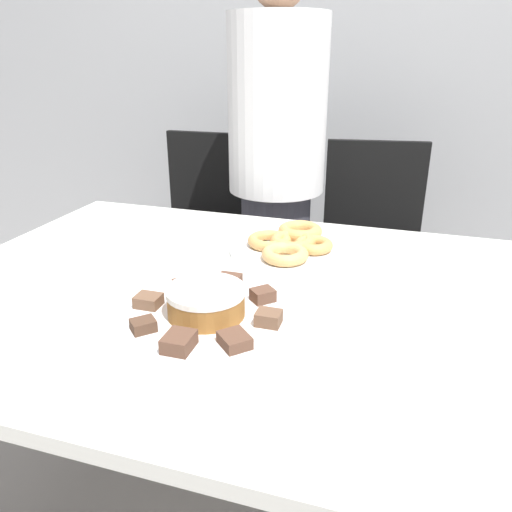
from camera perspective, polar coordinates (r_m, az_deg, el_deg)
name	(u,v)px	position (r m, az deg, el deg)	size (l,w,h in m)	color
wall_back	(352,36)	(2.59, 10.89, 23.49)	(8.00, 0.05, 2.60)	#A8AAAD
table	(241,322)	(1.16, -1.74, -7.50)	(1.44, 1.04, 0.74)	silver
person_standing	(276,177)	(1.86, 2.33, 9.06)	(0.35, 0.35, 1.54)	#383842
office_chair_left	(201,246)	(2.21, -6.25, 1.09)	(0.45, 0.45, 0.91)	black
office_chair_right	(370,266)	(2.04, 12.95, -1.16)	(0.50, 0.50, 0.91)	black
plate_cake	(207,317)	(1.00, -5.65, -6.94)	(0.36, 0.36, 0.01)	white
plate_donuts	(293,249)	(1.33, 4.21, 0.82)	(0.34, 0.34, 0.01)	white
frosted_cake	(206,301)	(0.98, -5.73, -5.19)	(0.16, 0.16, 0.06)	#9E662D
lamington_0	(228,282)	(1.10, -3.20, -3.02)	(0.05, 0.06, 0.03)	brown
lamington_1	(184,285)	(1.10, -8.27, -3.33)	(0.06, 0.06, 0.02)	brown
lamington_2	(148,301)	(1.04, -12.19, -5.01)	(0.05, 0.04, 0.02)	brown
lamington_3	(143,325)	(0.96, -12.76, -7.73)	(0.06, 0.06, 0.02)	#513828
lamington_4	(179,342)	(0.89, -8.80, -9.67)	(0.05, 0.06, 0.03)	brown
lamington_5	(235,340)	(0.89, -2.46, -9.59)	(0.07, 0.07, 0.02)	brown
lamington_6	(269,318)	(0.96, 1.44, -7.09)	(0.05, 0.04, 0.03)	brown
lamington_7	(263,295)	(1.04, 0.78, -4.48)	(0.06, 0.06, 0.03)	brown
donut_0	(293,242)	(1.33, 4.24, 1.66)	(0.12, 0.12, 0.03)	tan
donut_1	(269,241)	(1.33, 1.55, 1.77)	(0.12, 0.12, 0.03)	tan
donut_2	(285,254)	(1.24, 3.34, 0.20)	(0.12, 0.12, 0.03)	#E5AD66
donut_3	(314,245)	(1.31, 6.59, 1.26)	(0.10, 0.10, 0.03)	tan
donut_4	(300,231)	(1.40, 5.06, 2.84)	(0.12, 0.12, 0.03)	tan
napkin	(414,289)	(1.17, 17.64, -3.60)	(0.19, 0.16, 0.01)	white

